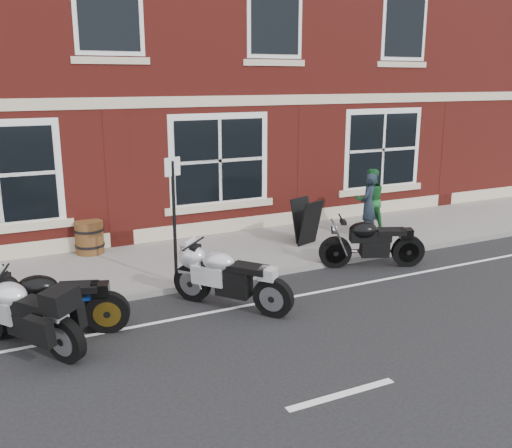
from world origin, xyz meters
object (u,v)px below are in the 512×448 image
at_px(moto_touring_silver, 23,309).
at_px(pedestrian_left, 368,205).
at_px(moto_sport_black, 52,300).
at_px(moto_naked_black, 370,240).
at_px(pedestrian_right, 370,200).
at_px(moto_sport_silver, 230,275).
at_px(a_board_sign, 306,221).
at_px(barrel_planter, 89,237).
at_px(moto_sport_red, 46,303).
at_px(parking_sign, 174,212).

height_order(moto_touring_silver, pedestrian_left, pedestrian_left).
height_order(moto_sport_black, moto_naked_black, moto_sport_black).
relative_size(moto_touring_silver, pedestrian_right, 1.24).
bearing_deg(moto_sport_black, moto_sport_silver, -75.36).
xyz_separation_m(moto_sport_black, a_board_sign, (6.03, 2.32, 0.07)).
bearing_deg(a_board_sign, barrel_planter, 143.01).
distance_m(moto_sport_red, a_board_sign, 6.51).
distance_m(moto_sport_red, pedestrian_left, 8.09).
bearing_deg(moto_touring_silver, moto_sport_red, 9.87).
bearing_deg(parking_sign, moto_naked_black, -27.02).
bearing_deg(parking_sign, a_board_sign, -0.42).
bearing_deg(moto_sport_red, barrel_planter, -1.81).
xyz_separation_m(moto_sport_silver, pedestrian_left, (4.79, 2.43, 0.30)).
bearing_deg(moto_touring_silver, moto_naked_black, -27.57).
bearing_deg(moto_naked_black, a_board_sign, 37.95).
bearing_deg(moto_sport_silver, pedestrian_right, -8.14).
height_order(pedestrian_left, a_board_sign, pedestrian_left).
bearing_deg(parking_sign, moto_sport_silver, -86.94).
height_order(moto_touring_silver, moto_sport_silver, moto_touring_silver).
bearing_deg(a_board_sign, moto_sport_silver, -160.33).
relative_size(a_board_sign, barrel_planter, 1.47).
bearing_deg(barrel_planter, moto_sport_black, -108.50).
relative_size(moto_sport_red, barrel_planter, 2.75).
relative_size(moto_touring_silver, pedestrian_left, 1.27).
bearing_deg(pedestrian_right, parking_sign, 34.07).
height_order(moto_touring_silver, barrel_planter, moto_touring_silver).
height_order(moto_touring_silver, moto_sport_red, moto_touring_silver).
xyz_separation_m(moto_touring_silver, moto_naked_black, (6.94, 0.81, -0.03)).
xyz_separation_m(moto_naked_black, pedestrian_right, (1.57, 2.07, 0.34)).
distance_m(moto_naked_black, parking_sign, 4.26).
bearing_deg(barrel_planter, moto_naked_black, -32.10).
distance_m(moto_touring_silver, a_board_sign, 6.97).
bearing_deg(moto_sport_red, moto_sport_silver, -77.34).
relative_size(moto_sport_black, barrel_planter, 3.03).
bearing_deg(moto_touring_silver, pedestrian_right, -15.53).
height_order(moto_sport_silver, parking_sign, parking_sign).
xyz_separation_m(moto_touring_silver, pedestrian_right, (8.51, 2.88, 0.31)).
relative_size(moto_sport_black, pedestrian_left, 1.40).
xyz_separation_m(moto_touring_silver, pedestrian_left, (8.15, 2.49, 0.29)).
xyz_separation_m(moto_sport_red, moto_sport_silver, (3.00, -0.28, 0.07)).
xyz_separation_m(moto_sport_black, pedestrian_right, (8.07, 2.59, 0.34)).
xyz_separation_m(moto_sport_black, barrel_planter, (1.27, 3.80, -0.11)).
height_order(moto_naked_black, barrel_planter, moto_naked_black).
bearing_deg(a_board_sign, parking_sign, 178.78).
xyz_separation_m(moto_touring_silver, parking_sign, (2.82, 1.39, 0.89)).
xyz_separation_m(moto_touring_silver, moto_sport_black, (0.44, 0.29, -0.03)).
height_order(moto_naked_black, a_board_sign, a_board_sign).
bearing_deg(pedestrian_left, moto_naked_black, 17.28).
height_order(moto_touring_silver, moto_naked_black, moto_touring_silver).
distance_m(moto_sport_black, parking_sign, 2.79).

